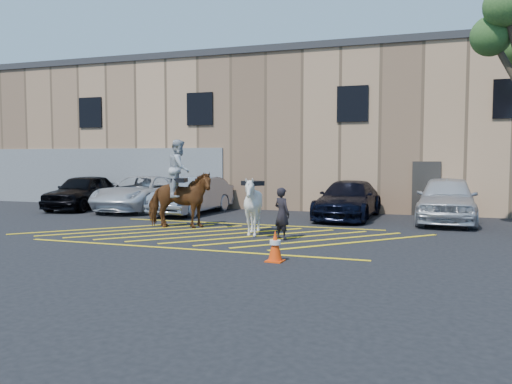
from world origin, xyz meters
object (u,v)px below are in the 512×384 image
(handler, at_px, (282,214))
(traffic_cone, at_px, (275,246))
(car_black_suv, at_px, (83,192))
(car_white_pickup, at_px, (142,193))
(saddled_white, at_px, (253,206))
(car_blue_suv, at_px, (348,200))
(car_white_suv, at_px, (447,199))
(car_silver_sedan, at_px, (193,195))
(mounted_bay, at_px, (179,193))

(handler, xyz_separation_m, traffic_cone, (0.66, -2.98, -0.39))
(car_black_suv, xyz_separation_m, traffic_cone, (11.57, -8.36, -0.43))
(car_white_pickup, height_order, saddled_white, saddled_white)
(saddled_white, xyz_separation_m, traffic_cone, (1.70, -3.43, -0.53))
(car_blue_suv, height_order, car_white_suv, car_white_suv)
(car_white_suv, xyz_separation_m, traffic_cone, (-4.01, -8.54, -0.49))
(car_silver_sedan, height_order, car_blue_suv, car_silver_sedan)
(car_black_suv, xyz_separation_m, car_silver_sedan, (5.62, -0.20, -0.02))
(car_silver_sedan, height_order, car_white_suv, car_white_suv)
(handler, xyz_separation_m, mounted_bay, (-3.87, 1.17, 0.44))
(traffic_cone, bearing_deg, car_black_suv, 144.15)
(car_black_suv, xyz_separation_m, car_white_pickup, (2.85, 0.34, -0.02))
(saddled_white, distance_m, traffic_cone, 3.87)
(car_white_pickup, distance_m, car_white_suv, 12.73)
(car_silver_sedan, relative_size, handler, 3.11)
(mounted_bay, bearing_deg, car_white_pickup, 132.67)
(car_white_pickup, height_order, car_white_suv, car_white_suv)
(car_black_suv, bearing_deg, car_white_pickup, -0.34)
(car_silver_sedan, bearing_deg, car_black_suv, -178.07)
(car_black_suv, bearing_deg, saddled_white, -33.63)
(car_white_suv, xyz_separation_m, handler, (-4.68, -5.56, -0.10))
(car_black_suv, distance_m, car_white_pickup, 2.87)
(car_black_suv, distance_m, mounted_bay, 8.21)
(car_silver_sedan, xyz_separation_m, handler, (5.29, -5.18, -0.02))
(car_black_suv, xyz_separation_m, saddled_white, (9.87, -4.93, 0.11))
(car_blue_suv, bearing_deg, saddled_white, -108.50)
(car_blue_suv, bearing_deg, mounted_bay, -133.96)
(car_white_pickup, xyz_separation_m, mounted_bay, (4.19, -4.54, 0.42))
(car_silver_sedan, bearing_deg, mounted_bay, -66.50)
(car_white_pickup, height_order, traffic_cone, car_white_pickup)
(car_silver_sedan, height_order, traffic_cone, car_silver_sedan)
(car_black_suv, bearing_deg, car_blue_suv, -5.59)
(car_black_suv, bearing_deg, mounted_bay, -37.92)
(car_white_suv, distance_m, traffic_cone, 9.45)
(car_silver_sedan, relative_size, car_blue_suv, 0.94)
(car_blue_suv, distance_m, mounted_bay, 6.74)
(mounted_bay, height_order, traffic_cone, mounted_bay)
(car_silver_sedan, bearing_deg, traffic_cone, -49.93)
(car_black_suv, distance_m, car_blue_suv, 12.02)
(car_white_suv, relative_size, handler, 3.32)
(saddled_white, relative_size, traffic_cone, 2.90)
(mounted_bay, bearing_deg, car_blue_suv, 42.24)
(car_white_pickup, xyz_separation_m, car_blue_suv, (9.17, -0.02, -0.05))
(car_white_suv, bearing_deg, car_white_pickup, -177.68)
(car_black_suv, xyz_separation_m, car_blue_suv, (12.02, 0.31, -0.07))
(car_white_pickup, xyz_separation_m, saddled_white, (7.02, -5.27, 0.13))
(car_blue_suv, bearing_deg, car_silver_sedan, -171.61)
(car_silver_sedan, xyz_separation_m, mounted_bay, (1.42, -4.01, 0.42))
(car_silver_sedan, bearing_deg, saddled_white, -44.11)
(handler, bearing_deg, traffic_cone, 133.68)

